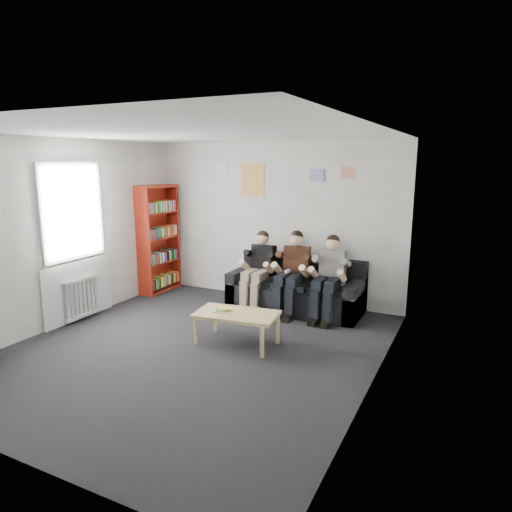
{
  "coord_description": "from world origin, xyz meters",
  "views": [
    {
      "loc": [
        3.14,
        -4.58,
        2.38
      ],
      "look_at": [
        0.25,
        1.3,
        1.0
      ],
      "focal_mm": 32.0,
      "sensor_mm": 36.0,
      "label": 1
    }
  ],
  "objects": [
    {
      "name": "window",
      "position": [
        -2.22,
        0.2,
        1.03
      ],
      "size": [
        0.05,
        1.3,
        2.36
      ],
      "color": "white",
      "rests_on": "room_shell"
    },
    {
      "name": "person_middle",
      "position": [
        0.58,
        1.9,
        0.65
      ],
      "size": [
        0.4,
        0.85,
        1.3
      ],
      "rotation": [
        0.0,
        0.0,
        0.15
      ],
      "color": "#492618",
      "rests_on": "sofa"
    },
    {
      "name": "room_shell",
      "position": [
        0.0,
        0.0,
        1.35
      ],
      "size": [
        5.0,
        5.0,
        5.0
      ],
      "color": "black",
      "rests_on": "ground"
    },
    {
      "name": "poster_pink",
      "position": [
        1.25,
        2.49,
        2.2
      ],
      "size": [
        0.22,
        0.01,
        0.18
      ],
      "primitive_type": "cube",
      "color": "#C63E8F",
      "rests_on": "room_shell"
    },
    {
      "name": "poster_large",
      "position": [
        -0.4,
        2.49,
        2.05
      ],
      "size": [
        0.42,
        0.01,
        0.55
      ],
      "primitive_type": "cube",
      "color": "#D6D54B",
      "rests_on": "room_shell"
    },
    {
      "name": "radiator",
      "position": [
        -2.15,
        0.2,
        0.35
      ],
      "size": [
        0.1,
        0.64,
        0.6
      ],
      "color": "white",
      "rests_on": "ground"
    },
    {
      "name": "poster_sign",
      "position": [
        -1.0,
        2.49,
        2.25
      ],
      "size": [
        0.2,
        0.01,
        0.14
      ],
      "primitive_type": "cube",
      "color": "white",
      "rests_on": "room_shell"
    },
    {
      "name": "sofa",
      "position": [
        0.58,
        2.1,
        0.3
      ],
      "size": [
        2.13,
        0.87,
        0.82
      ],
      "color": "black",
      "rests_on": "ground"
    },
    {
      "name": "coffee_table",
      "position": [
        0.41,
        0.4,
        0.38
      ],
      "size": [
        1.07,
        0.59,
        0.43
      ],
      "rotation": [
        0.0,
        0.0,
        0.13
      ],
      "color": "tan",
      "rests_on": "ground"
    },
    {
      "name": "person_right",
      "position": [
        1.18,
        1.9,
        0.64
      ],
      "size": [
        0.39,
        0.83,
        1.28
      ],
      "rotation": [
        0.0,
        0.0,
        0.06
      ],
      "color": "silver",
      "rests_on": "sofa"
    },
    {
      "name": "person_left",
      "position": [
        -0.01,
        1.9,
        0.63
      ],
      "size": [
        0.38,
        0.81,
        1.26
      ],
      "rotation": [
        0.0,
        0.0,
        0.06
      ],
      "color": "black",
      "rests_on": "sofa"
    },
    {
      "name": "bookshelf",
      "position": [
        -2.08,
        2.0,
        0.98
      ],
      "size": [
        0.29,
        0.88,
        1.95
      ],
      "rotation": [
        0.0,
        0.0,
        -0.03
      ],
      "color": "maroon",
      "rests_on": "ground"
    },
    {
      "name": "game_cases",
      "position": [
        0.21,
        0.37,
        0.45
      ],
      "size": [
        0.22,
        0.19,
        0.04
      ],
      "rotation": [
        0.0,
        0.0,
        0.33
      ],
      "color": "silver",
      "rests_on": "coffee_table"
    },
    {
      "name": "poster_blue",
      "position": [
        0.75,
        2.49,
        2.15
      ],
      "size": [
        0.25,
        0.01,
        0.2
      ],
      "primitive_type": "cube",
      "color": "blue",
      "rests_on": "room_shell"
    }
  ]
}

